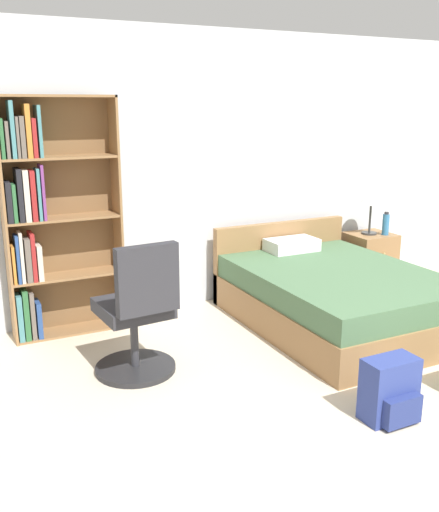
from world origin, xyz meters
TOP-DOWN VIEW (x-y plane):
  - wall_back at (0.00, 3.23)m, footprint 9.00×0.06m
  - bookshelf at (-1.89, 3.00)m, footprint 0.94×0.27m
  - bed at (0.42, 2.15)m, footprint 1.49×2.01m
  - office_chair at (-1.48, 1.93)m, footprint 0.60×0.63m
  - nightstand at (1.48, 2.91)m, footprint 0.47×0.45m
  - table_lamp at (1.45, 2.91)m, footprint 0.26×0.26m
  - water_bottle at (1.58, 2.81)m, footprint 0.07×0.07m
  - backpack_blue at (-0.26, 0.66)m, footprint 0.35×0.25m

SIDE VIEW (x-z plane):
  - backpack_blue at x=-0.26m, z-range -0.01..0.40m
  - bed at x=0.42m, z-range -0.12..0.65m
  - nightstand at x=1.48m, z-range 0.00..0.57m
  - office_chair at x=-1.48m, z-range -0.06..0.97m
  - water_bottle at x=1.58m, z-range 0.56..0.81m
  - table_lamp at x=1.45m, z-range 0.71..1.18m
  - bookshelf at x=-1.89m, z-range 0.02..2.01m
  - wall_back at x=0.00m, z-range 0.00..2.60m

